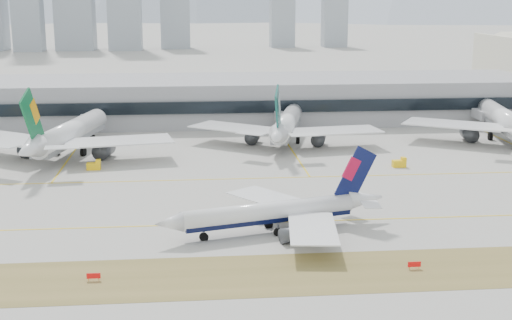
{
  "coord_description": "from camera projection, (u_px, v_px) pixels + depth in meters",
  "views": [
    {
      "loc": [
        -15.11,
        -139.98,
        44.65
      ],
      "look_at": [
        -0.13,
        18.0,
        7.5
      ],
      "focal_mm": 50.0,
      "sensor_mm": 36.0,
      "label": 1
    }
  ],
  "objects": [
    {
      "name": "gse_b",
      "position": [
        94.0,
        166.0,
        184.99
      ],
      "size": [
        3.55,
        2.0,
        2.6
      ],
      "color": "yellow",
      "rests_on": "ground"
    },
    {
      "name": "taxiing_airliner",
      "position": [
        277.0,
        212.0,
        136.33
      ],
      "size": [
        46.18,
        39.4,
        15.78
      ],
      "rotation": [
        0.0,
        0.0,
        3.41
      ],
      "color": "white",
      "rests_on": "ground"
    },
    {
      "name": "widebody_china_air",
      "position": [
        505.0,
        121.0,
        220.04
      ],
      "size": [
        64.07,
        63.42,
        23.16
      ],
      "rotation": [
        0.0,
        0.0,
        1.4
      ],
      "color": "white",
      "rests_on": "ground"
    },
    {
      "name": "ground",
      "position": [
        265.0,
        215.0,
        147.25
      ],
      "size": [
        3000.0,
        3000.0,
        0.0
      ],
      "primitive_type": "plane",
      "color": "#A5A19A",
      "rests_on": "ground"
    },
    {
      "name": "hold_sign_right",
      "position": [
        414.0,
        264.0,
        118.01
      ],
      "size": [
        2.2,
        0.15,
        1.35
      ],
      "color": "red",
      "rests_on": "ground"
    },
    {
      "name": "gse_c",
      "position": [
        400.0,
        163.0,
        187.83
      ],
      "size": [
        3.55,
        2.0,
        2.6
      ],
      "color": "yellow",
      "rests_on": "ground"
    },
    {
      "name": "widebody_cathay",
      "position": [
        286.0,
        126.0,
        215.94
      ],
      "size": [
        57.39,
        57.24,
        21.08
      ],
      "rotation": [
        0.0,
        0.0,
        1.33
      ],
      "color": "white",
      "rests_on": "ground"
    },
    {
      "name": "widebody_eva",
      "position": [
        68.0,
        135.0,
        199.23
      ],
      "size": [
        62.16,
        61.79,
        22.66
      ],
      "rotation": [
        0.0,
        0.0,
        1.36
      ],
      "color": "white",
      "rests_on": "ground"
    },
    {
      "name": "terminal",
      "position": [
        231.0,
        99.0,
        256.85
      ],
      "size": [
        280.0,
        43.1,
        15.0
      ],
      "color": "gray",
      "rests_on": "ground"
    },
    {
      "name": "hold_sign_left",
      "position": [
        94.0,
        276.0,
        113.19
      ],
      "size": [
        2.2,
        0.15,
        1.35
      ],
      "color": "red",
      "rests_on": "ground"
    }
  ]
}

